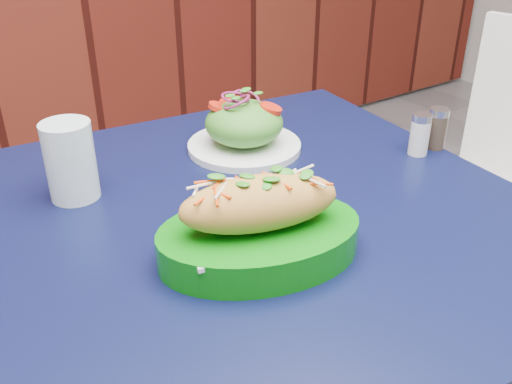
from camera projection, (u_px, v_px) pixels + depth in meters
cafe_table at (250, 260)px, 0.86m from camera, size 0.89×0.89×0.75m
banh_mi_basket at (259, 226)px, 0.70m from camera, size 0.29×0.24×0.12m
salad_plate at (244, 128)px, 0.98m from camera, size 0.20×0.20×0.10m
water_glass at (70, 161)px, 0.82m from camera, size 0.07×0.07×0.12m
salt_shaker at (420, 134)px, 0.97m from camera, size 0.03×0.03×0.07m
pepper_shaker at (437, 128)px, 0.99m from camera, size 0.03×0.03×0.07m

